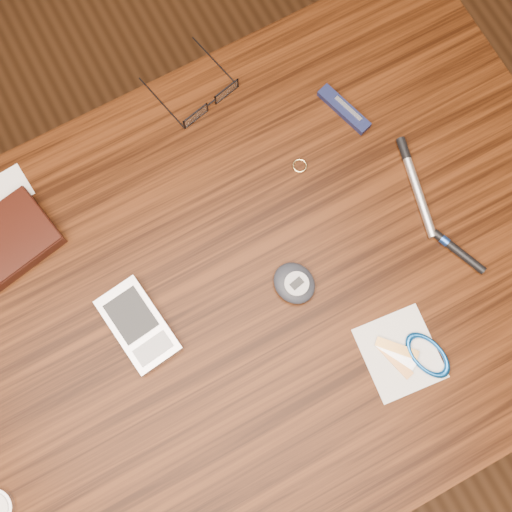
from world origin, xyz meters
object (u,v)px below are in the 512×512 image
object	(u,v)px
notepad_keys	(414,354)
silver_pen	(414,179)
eyeglasses	(208,101)
pedometer	(294,283)
wallet_and_card	(9,238)
desk	(251,303)
pda_phone	(138,325)
pocket_knife	(344,109)

from	to	relation	value
notepad_keys	silver_pen	size ratio (longest dim) A/B	0.79
eyeglasses	pedometer	size ratio (longest dim) A/B	1.80
wallet_and_card	silver_pen	size ratio (longest dim) A/B	1.08
desk	eyeglasses	distance (m)	0.31
pda_phone	silver_pen	size ratio (longest dim) A/B	0.85
eyeglasses	pocket_knife	xyz separation A→B (m)	(0.17, -0.10, -0.00)
pda_phone	silver_pen	world-z (taller)	pda_phone
wallet_and_card	pedometer	xyz separation A→B (m)	(0.32, -0.24, -0.00)
desk	notepad_keys	xyz separation A→B (m)	(0.15, -0.18, 0.11)
notepad_keys	pocket_knife	world-z (taller)	pocket_knife
desk	pedometer	xyz separation A→B (m)	(0.06, -0.02, 0.11)
desk	pedometer	bearing A→B (deg)	-19.27
notepad_keys	pedometer	bearing A→B (deg)	120.82
pda_phone	pocket_knife	bearing A→B (deg)	19.40
desk	wallet_and_card	size ratio (longest dim) A/B	6.13
eyeglasses	silver_pen	world-z (taller)	eyeglasses
eyeglasses	pda_phone	xyz separation A→B (m)	(-0.23, -0.25, -0.00)
pedometer	pocket_knife	bearing A→B (deg)	45.27
eyeglasses	pocket_knife	distance (m)	0.20
wallet_and_card	pda_phone	size ratio (longest dim) A/B	1.27
pedometer	desk	bearing A→B (deg)	160.73
pda_phone	silver_pen	distance (m)	0.44
desk	eyeglasses	world-z (taller)	eyeglasses
pocket_knife	pda_phone	bearing A→B (deg)	-160.60
desk	eyeglasses	size ratio (longest dim) A/B	7.81
pocket_knife	silver_pen	distance (m)	0.14
notepad_keys	pda_phone	bearing A→B (deg)	145.74
pedometer	pda_phone	bearing A→B (deg)	166.78
wallet_and_card	notepad_keys	xyz separation A→B (m)	(0.41, -0.40, -0.01)
pedometer	notepad_keys	xyz separation A→B (m)	(0.10, -0.16, -0.01)
silver_pen	pocket_knife	bearing A→B (deg)	103.38
wallet_and_card	silver_pen	bearing A→B (deg)	-19.42
pda_phone	notepad_keys	size ratio (longest dim) A/B	1.07
notepad_keys	wallet_and_card	bearing A→B (deg)	135.69
notepad_keys	silver_pen	world-z (taller)	silver_pen
silver_pen	eyeglasses	bearing A→B (deg)	129.72
eyeglasses	pda_phone	distance (m)	0.34
notepad_keys	silver_pen	xyz separation A→B (m)	(0.13, 0.21, 0.00)
wallet_and_card	pda_phone	distance (m)	0.22
wallet_and_card	pedometer	world-z (taller)	same
wallet_and_card	pocket_knife	xyz separation A→B (m)	(0.51, -0.05, -0.01)
wallet_and_card	silver_pen	xyz separation A→B (m)	(0.54, -0.19, -0.01)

